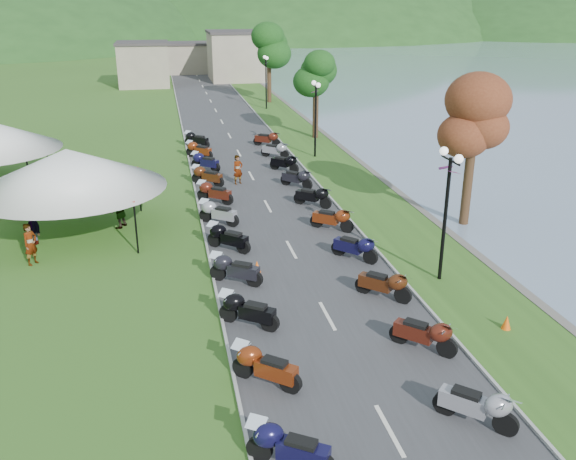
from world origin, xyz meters
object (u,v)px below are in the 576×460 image
vendor_tent_main (72,193)px  pedestrian_b (42,207)px  pedestrian_c (35,244)px  pedestrian_a (34,264)px

vendor_tent_main → pedestrian_b: 5.37m
pedestrian_c → pedestrian_a: bearing=-34.6°
pedestrian_a → pedestrian_c: 2.29m
pedestrian_c → vendor_tent_main: bearing=74.1°
pedestrian_a → pedestrian_c: size_ratio=1.06×
pedestrian_a → vendor_tent_main: bearing=12.6°
pedestrian_a → pedestrian_c: pedestrian_a is taller
pedestrian_a → pedestrian_c: bearing=44.4°
pedestrian_a → pedestrian_b: size_ratio=0.98×
pedestrian_c → pedestrian_b: bearing=142.8°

